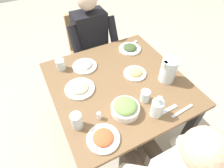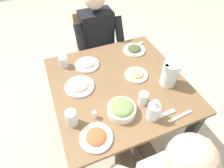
% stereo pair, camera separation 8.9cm
% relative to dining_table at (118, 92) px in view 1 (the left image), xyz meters
% --- Properties ---
extents(ground_plane, '(8.00, 8.00, 0.00)m').
position_rel_dining_table_xyz_m(ground_plane, '(0.00, 0.00, -0.64)').
color(ground_plane, '#B7AD99').
extents(dining_table, '(0.99, 0.99, 0.76)m').
position_rel_dining_table_xyz_m(dining_table, '(0.00, 0.00, 0.00)').
color(dining_table, brown).
rests_on(dining_table, ground_plane).
extents(chair_far, '(0.40, 0.40, 0.89)m').
position_rel_dining_table_xyz_m(chair_far, '(0.08, 0.86, -0.13)').
color(chair_far, tan).
rests_on(chair_far, ground_plane).
extents(diner_far, '(0.48, 0.53, 1.19)m').
position_rel_dining_table_xyz_m(diner_far, '(0.08, 0.66, 0.01)').
color(diner_far, black).
rests_on(diner_far, ground_plane).
extents(water_pitcher, '(0.16, 0.12, 0.19)m').
position_rel_dining_table_xyz_m(water_pitcher, '(0.34, -0.14, 0.21)').
color(water_pitcher, silver).
rests_on(water_pitcher, dining_table).
extents(salad_bowl, '(0.19, 0.19, 0.09)m').
position_rel_dining_table_xyz_m(salad_bowl, '(-0.09, -0.26, 0.16)').
color(salad_bowl, white).
rests_on(salad_bowl, dining_table).
extents(plate_yoghurt, '(0.20, 0.20, 0.05)m').
position_rel_dining_table_xyz_m(plate_yoghurt, '(-0.17, 0.28, 0.13)').
color(plate_yoghurt, white).
rests_on(plate_yoghurt, dining_table).
extents(plate_fries, '(0.18, 0.18, 0.05)m').
position_rel_dining_table_xyz_m(plate_fries, '(0.16, 0.02, 0.13)').
color(plate_fries, white).
rests_on(plate_fries, dining_table).
extents(plate_dolmas, '(0.20, 0.20, 0.04)m').
position_rel_dining_table_xyz_m(plate_dolmas, '(0.29, 0.32, 0.13)').
color(plate_dolmas, white).
rests_on(plate_dolmas, dining_table).
extents(plate_rice_curry, '(0.20, 0.20, 0.04)m').
position_rel_dining_table_xyz_m(plate_rice_curry, '(-0.30, -0.37, 0.13)').
color(plate_rice_curry, white).
rests_on(plate_rice_curry, dining_table).
extents(plate_beans, '(0.22, 0.22, 0.04)m').
position_rel_dining_table_xyz_m(plate_beans, '(-0.29, 0.06, 0.13)').
color(plate_beans, white).
rests_on(plate_beans, dining_table).
extents(water_glass_near_right, '(0.07, 0.07, 0.11)m').
position_rel_dining_table_xyz_m(water_glass_near_right, '(-0.41, -0.22, 0.17)').
color(water_glass_near_right, silver).
rests_on(water_glass_near_right, dining_table).
extents(water_glass_near_left, '(0.07, 0.07, 0.09)m').
position_rel_dining_table_xyz_m(water_glass_near_left, '(0.08, -0.23, 0.16)').
color(water_glass_near_left, silver).
rests_on(water_glass_near_left, dining_table).
extents(water_glass_far_left, '(0.07, 0.07, 0.09)m').
position_rel_dining_table_xyz_m(water_glass_far_left, '(-0.34, 0.35, 0.16)').
color(water_glass_far_left, silver).
rests_on(water_glass_far_left, dining_table).
extents(oil_carafe, '(0.08, 0.08, 0.16)m').
position_rel_dining_table_xyz_m(oil_carafe, '(0.08, -0.36, 0.17)').
color(oil_carafe, silver).
rests_on(oil_carafe, dining_table).
extents(salt_shaker, '(0.03, 0.03, 0.05)m').
position_rel_dining_table_xyz_m(salt_shaker, '(-0.27, -0.23, 0.14)').
color(salt_shaker, white).
rests_on(salt_shaker, dining_table).
extents(fork_near, '(0.17, 0.09, 0.01)m').
position_rel_dining_table_xyz_m(fork_near, '(0.34, 0.37, 0.12)').
color(fork_near, silver).
rests_on(fork_near, dining_table).
extents(knife_near, '(0.19, 0.03, 0.01)m').
position_rel_dining_table_xyz_m(knife_near, '(0.25, -0.43, 0.12)').
color(knife_near, silver).
rests_on(knife_near, dining_table).
extents(fork_far, '(0.17, 0.03, 0.01)m').
position_rel_dining_table_xyz_m(fork_far, '(0.16, -0.38, 0.12)').
color(fork_far, silver).
rests_on(fork_far, dining_table).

